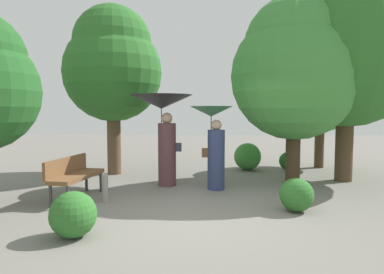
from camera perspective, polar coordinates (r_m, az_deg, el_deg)
name	(u,v)px	position (r m, az deg, el deg)	size (l,w,h in m)	color
ground_plane	(186,217)	(5.86, -1.03, -13.08)	(40.00, 40.00, 0.00)	slate
person_left	(163,116)	(8.09, -4.79, 3.40)	(1.46, 1.46, 2.13)	#563338
person_right	(214,135)	(7.67, 3.59, 0.38)	(0.96, 0.96, 1.86)	navy
park_bench	(74,174)	(7.30, -18.92, -5.72)	(0.71, 1.56, 0.83)	#38383D
tree_near_right	(321,93)	(11.41, 20.46, 6.87)	(2.09, 2.09, 3.55)	#4C3823
tree_mid_left	(113,64)	(9.92, -12.94, 11.67)	(2.69, 2.69, 4.64)	brown
tree_mid_right	(347,43)	(9.57, 24.26, 14.00)	(3.60, 3.60, 5.44)	#4C3823
tree_far_back	(295,67)	(8.69, 16.59, 11.01)	(3.02, 3.02, 4.47)	#42301E
bush_path_left	(288,161)	(10.72, 15.59, -3.83)	(0.54, 0.54, 0.54)	#235B23
bush_path_right	(73,215)	(5.15, -19.01, -12.00)	(0.65, 0.65, 0.65)	#2D6B28
bush_behind_bench	(248,157)	(10.46, 9.14, -3.20)	(0.80, 0.80, 0.80)	#387F33
bush_far_side	(297,195)	(6.36, 16.86, -9.12)	(0.59, 0.59, 0.59)	#2D6B28
path_marker_post	(105,188)	(6.92, -14.16, -8.18)	(0.12, 0.12, 0.54)	gray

